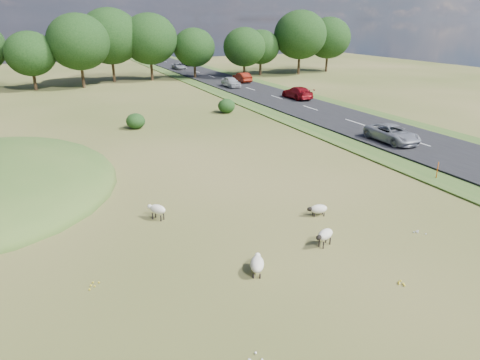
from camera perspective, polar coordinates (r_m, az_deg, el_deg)
name	(u,v)px	position (r m, az deg, el deg)	size (l,w,h in m)	color
ground	(146,136)	(39.37, -12.42, 5.69)	(160.00, 160.00, 0.00)	#384C18
road	(284,101)	(55.70, 5.94, 10.49)	(8.00, 150.00, 0.25)	black
treeline	(84,42)	(73.16, -20.06, 16.90)	(96.28, 14.66, 11.70)	black
shrubs	(149,114)	(45.41, -11.98, 8.63)	(26.89, 8.70, 1.58)	black
marker_post	(437,171)	(30.59, 24.81, 1.11)	(0.06, 0.06, 1.20)	#D8590C
sheep_0	(318,209)	(23.07, 10.38, -3.82)	(1.16, 0.68, 0.65)	#BFB49E
sheep_1	(157,209)	(22.68, -10.99, -3.85)	(0.97, 1.12, 0.82)	#BFB49E
sheep_2	(257,264)	(17.81, 2.30, -11.08)	(0.99, 1.31, 0.74)	#BFB49E
sheep_3	(325,235)	(20.12, 11.24, -7.17)	(1.19, 0.81, 0.82)	#BFB49E
car_0	(231,82)	(66.08, -1.22, 12.95)	(1.79, 4.44, 1.51)	silver
car_1	(187,62)	(98.46, -7.05, 15.29)	(1.92, 4.71, 1.37)	black
car_2	(242,77)	(71.44, 0.28, 13.54)	(1.61, 4.62, 1.52)	maroon
car_3	(297,93)	(56.55, 7.65, 11.48)	(2.13, 5.24, 1.52)	maroon
car_4	(392,134)	(37.82, 19.65, 5.86)	(2.33, 5.06, 1.41)	#9D9FA4
car_5	(179,66)	(91.29, -8.13, 14.80)	(2.07, 4.49, 1.25)	#9DA0A4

